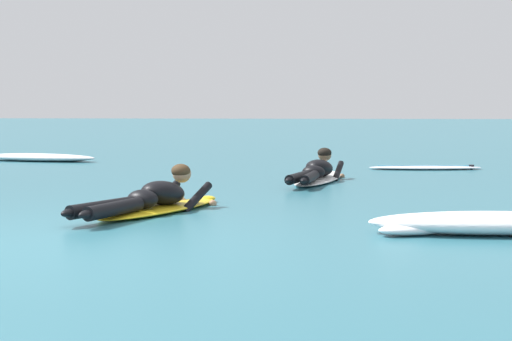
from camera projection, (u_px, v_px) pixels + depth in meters
name	position (u px, v px, depth m)	size (l,w,h in m)	color
ground_plane	(218.00, 162.00, 16.34)	(120.00, 120.00, 0.00)	#2D6B7A
surfer_near	(155.00, 200.00, 8.43)	(1.29, 2.46, 0.53)	yellow
surfer_far	(317.00, 173.00, 11.89)	(0.93, 2.67, 0.53)	white
drifting_surfboard	(426.00, 167.00, 14.32)	(2.07, 0.72, 0.16)	silver
whitewater_front	(495.00, 224.00, 7.03)	(2.26, 0.76, 0.20)	white
whitewater_mid_left	(37.00, 158.00, 16.52)	(2.74, 1.12, 0.16)	white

